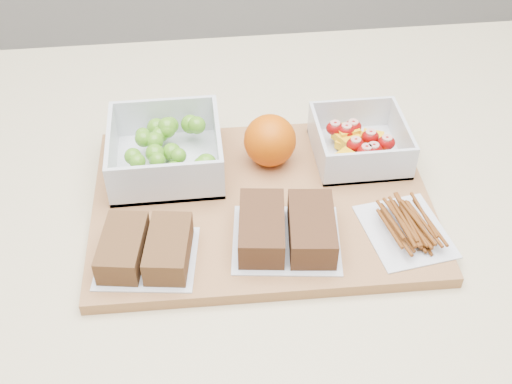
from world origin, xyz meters
TOP-DOWN VIEW (x-y plane):
  - cutting_board at (-0.00, 0.01)m, footprint 0.43×0.31m
  - grape_container at (-0.12, 0.09)m, footprint 0.14×0.14m
  - fruit_container at (0.14, 0.08)m, footprint 0.12×0.12m
  - orange at (0.02, 0.09)m, footprint 0.07×0.07m
  - sandwich_bag_left at (-0.14, -0.07)m, footprint 0.12×0.11m
  - sandwich_bag_center at (0.02, -0.06)m, footprint 0.14×0.13m
  - pretzel_bag at (0.16, -0.06)m, footprint 0.11×0.12m

SIDE VIEW (x-z plane):
  - cutting_board at x=0.00m, z-range 0.90..0.92m
  - pretzel_bag at x=0.16m, z-range 0.92..0.94m
  - sandwich_bag_left at x=-0.14m, z-range 0.92..0.95m
  - sandwich_bag_center at x=0.02m, z-range 0.92..0.95m
  - fruit_container at x=0.14m, z-range 0.91..0.96m
  - grape_container at x=-0.12m, z-range 0.91..0.97m
  - orange at x=0.02m, z-range 0.92..0.98m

